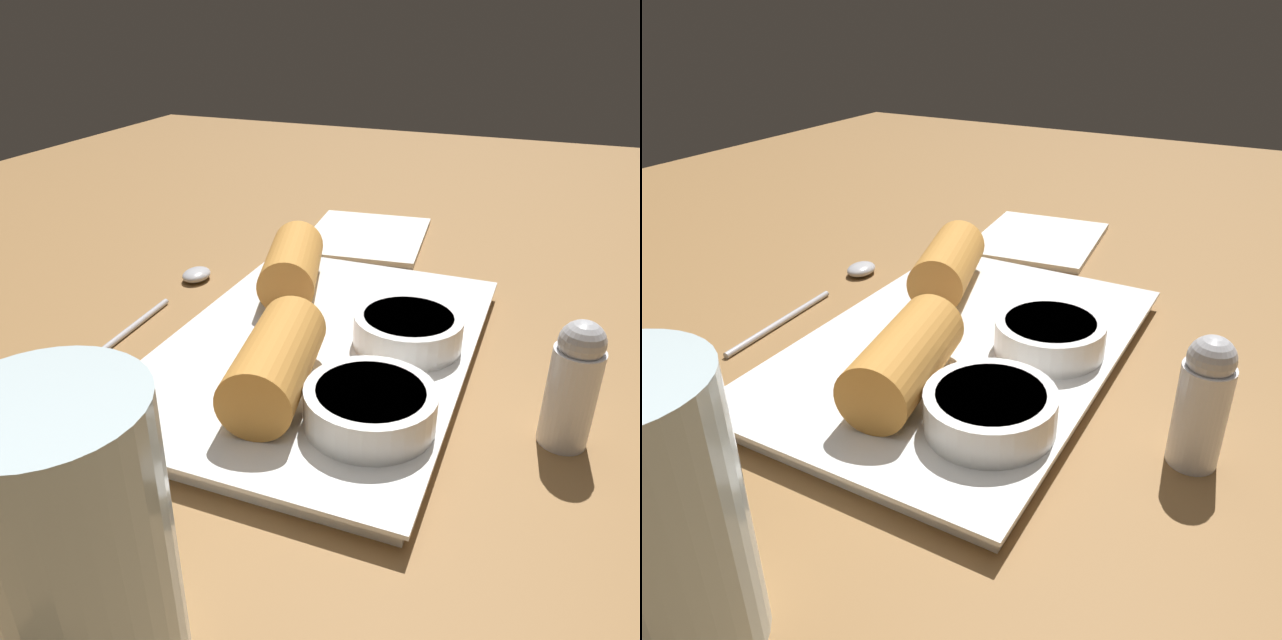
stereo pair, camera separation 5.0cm
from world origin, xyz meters
TOP-DOWN VIEW (x-y plane):
  - table_surface at (0.00, 0.00)cm, footprint 180.00×140.00cm
  - serving_plate at (-0.99, 1.91)cm, footprint 31.23×21.19cm
  - roll_front_left at (5.68, 1.69)cm, footprint 11.01×6.24cm
  - roll_front_right at (-9.13, -3.76)cm, footprint 11.00×7.27cm
  - dipping_bowl_near at (-2.93, 7.86)cm, footprint 7.76×7.76cm
  - dipping_bowl_far at (7.01, 8.17)cm, footprint 7.76×7.76cm
  - spoon at (-7.33, -14.15)cm, footprint 19.31×2.60cm
  - napkin at (-26.98, -2.83)cm, footprint 15.83×13.88cm
  - drinking_glass at (24.20, 2.70)cm, footprint 6.78×6.78cm
  - salt_shaker at (2.50, 18.86)cm, footprint 2.88×2.88cm

SIDE VIEW (x-z plane):
  - table_surface at x=0.00cm, z-range 0.00..2.00cm
  - napkin at x=-26.98cm, z-range 2.00..2.60cm
  - spoon at x=-7.33cm, z-range 1.92..3.02cm
  - serving_plate at x=-0.99cm, z-range 2.01..3.51cm
  - dipping_bowl_near at x=-2.93cm, z-range 3.60..5.96cm
  - dipping_bowl_far at x=7.01cm, z-range 3.60..5.96cm
  - roll_front_left at x=5.68cm, z-range 3.50..8.01cm
  - roll_front_right at x=-9.13cm, z-range 3.50..8.01cm
  - salt_shaker at x=2.50cm, z-range 2.01..10.11cm
  - drinking_glass at x=24.20cm, z-range 2.00..14.81cm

